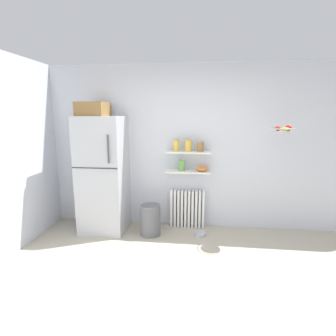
{
  "coord_description": "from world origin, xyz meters",
  "views": [
    {
      "loc": [
        0.22,
        -2.22,
        1.84
      ],
      "look_at": [
        -0.23,
        1.6,
        1.05
      ],
      "focal_mm": 28.41,
      "sensor_mm": 36.0,
      "label": 1
    }
  ],
  "objects_px": {
    "vase": "(182,166)",
    "storage_jar_2": "(200,146)",
    "pet_food_bowl": "(200,234)",
    "storage_jar_0": "(176,145)",
    "storage_jar_1": "(188,145)",
    "refrigerator": "(103,172)",
    "radiator": "(187,209)",
    "trash_bin": "(150,220)",
    "shelf_bowl": "(202,169)",
    "hanging_fruit_basket": "(283,129)"
  },
  "relations": [
    {
      "from": "storage_jar_0",
      "to": "pet_food_bowl",
      "type": "distance_m",
      "value": 1.42
    },
    {
      "from": "storage_jar_2",
      "to": "hanging_fruit_basket",
      "type": "xyz_separation_m",
      "value": [
        1.13,
        -0.25,
        0.29
      ]
    },
    {
      "from": "refrigerator",
      "to": "radiator",
      "type": "bearing_deg",
      "value": 10.42
    },
    {
      "from": "storage_jar_2",
      "to": "trash_bin",
      "type": "relative_size",
      "value": 0.35
    },
    {
      "from": "refrigerator",
      "to": "storage_jar_1",
      "type": "distance_m",
      "value": 1.4
    },
    {
      "from": "storage_jar_0",
      "to": "trash_bin",
      "type": "relative_size",
      "value": 0.4
    },
    {
      "from": "trash_bin",
      "to": "pet_food_bowl",
      "type": "bearing_deg",
      "value": 3.09
    },
    {
      "from": "refrigerator",
      "to": "storage_jar_2",
      "type": "distance_m",
      "value": 1.57
    },
    {
      "from": "storage_jar_1",
      "to": "storage_jar_2",
      "type": "distance_m",
      "value": 0.19
    },
    {
      "from": "storage_jar_2",
      "to": "refrigerator",
      "type": "bearing_deg",
      "value": -171.98
    },
    {
      "from": "vase",
      "to": "shelf_bowl",
      "type": "relative_size",
      "value": 0.9
    },
    {
      "from": "radiator",
      "to": "storage_jar_0",
      "type": "relative_size",
      "value": 3.24
    },
    {
      "from": "storage_jar_1",
      "to": "hanging_fruit_basket",
      "type": "bearing_deg",
      "value": -10.57
    },
    {
      "from": "shelf_bowl",
      "to": "pet_food_bowl",
      "type": "xyz_separation_m",
      "value": [
        -0.01,
        -0.28,
        -0.97
      ]
    },
    {
      "from": "radiator",
      "to": "storage_jar_1",
      "type": "distance_m",
      "value": 1.05
    },
    {
      "from": "refrigerator",
      "to": "radiator",
      "type": "relative_size",
      "value": 3.25
    },
    {
      "from": "storage_jar_1",
      "to": "trash_bin",
      "type": "bearing_deg",
      "value": -149.45
    },
    {
      "from": "radiator",
      "to": "pet_food_bowl",
      "type": "xyz_separation_m",
      "value": [
        0.22,
        -0.31,
        -0.28
      ]
    },
    {
      "from": "refrigerator",
      "to": "trash_bin",
      "type": "height_order",
      "value": "refrigerator"
    },
    {
      "from": "storage_jar_0",
      "to": "radiator",
      "type": "bearing_deg",
      "value": 9.05
    },
    {
      "from": "vase",
      "to": "shelf_bowl",
      "type": "xyz_separation_m",
      "value": [
        0.32,
        0.0,
        -0.04
      ]
    },
    {
      "from": "trash_bin",
      "to": "hanging_fruit_basket",
      "type": "relative_size",
      "value": 1.45
    },
    {
      "from": "storage_jar_2",
      "to": "pet_food_bowl",
      "type": "xyz_separation_m",
      "value": [
        0.03,
        -0.28,
        -1.32
      ]
    },
    {
      "from": "trash_bin",
      "to": "storage_jar_1",
      "type": "bearing_deg",
      "value": 30.55
    },
    {
      "from": "vase",
      "to": "shelf_bowl",
      "type": "distance_m",
      "value": 0.32
    },
    {
      "from": "vase",
      "to": "storage_jar_2",
      "type": "bearing_deg",
      "value": 0.0
    },
    {
      "from": "refrigerator",
      "to": "hanging_fruit_basket",
      "type": "relative_size",
      "value": 6.17
    },
    {
      "from": "storage_jar_1",
      "to": "vase",
      "type": "distance_m",
      "value": 0.34
    },
    {
      "from": "storage_jar_1",
      "to": "pet_food_bowl",
      "type": "height_order",
      "value": "storage_jar_1"
    },
    {
      "from": "vase",
      "to": "trash_bin",
      "type": "xyz_separation_m",
      "value": [
        -0.45,
        -0.32,
        -0.8
      ]
    },
    {
      "from": "storage_jar_0",
      "to": "vase",
      "type": "height_order",
      "value": "storage_jar_0"
    },
    {
      "from": "storage_jar_2",
      "to": "storage_jar_0",
      "type": "bearing_deg",
      "value": -180.0
    },
    {
      "from": "shelf_bowl",
      "to": "storage_jar_2",
      "type": "bearing_deg",
      "value": 180.0
    },
    {
      "from": "storage_jar_1",
      "to": "trash_bin",
      "type": "xyz_separation_m",
      "value": [
        -0.55,
        -0.32,
        -1.12
      ]
    },
    {
      "from": "shelf_bowl",
      "to": "pet_food_bowl",
      "type": "height_order",
      "value": "shelf_bowl"
    },
    {
      "from": "storage_jar_2",
      "to": "shelf_bowl",
      "type": "xyz_separation_m",
      "value": [
        0.03,
        -0.0,
        -0.35
      ]
    },
    {
      "from": "vase",
      "to": "trash_bin",
      "type": "bearing_deg",
      "value": -144.25
    },
    {
      "from": "radiator",
      "to": "storage_jar_0",
      "type": "distance_m",
      "value": 1.07
    },
    {
      "from": "storage_jar_0",
      "to": "vase",
      "type": "distance_m",
      "value": 0.33
    },
    {
      "from": "storage_jar_0",
      "to": "storage_jar_1",
      "type": "xyz_separation_m",
      "value": [
        0.19,
        0.0,
        0.0
      ]
    },
    {
      "from": "refrigerator",
      "to": "storage_jar_1",
      "type": "relative_size",
      "value": 10.35
    },
    {
      "from": "storage_jar_0",
      "to": "vase",
      "type": "bearing_deg",
      "value": 0.0
    },
    {
      "from": "refrigerator",
      "to": "pet_food_bowl",
      "type": "bearing_deg",
      "value": -2.66
    },
    {
      "from": "pet_food_bowl",
      "to": "radiator",
      "type": "bearing_deg",
      "value": 124.52
    },
    {
      "from": "trash_bin",
      "to": "vase",
      "type": "bearing_deg",
      "value": 35.75
    },
    {
      "from": "radiator",
      "to": "shelf_bowl",
      "type": "relative_size",
      "value": 3.33
    },
    {
      "from": "pet_food_bowl",
      "to": "storage_jar_0",
      "type": "bearing_deg",
      "value": 144.95
    },
    {
      "from": "refrigerator",
      "to": "shelf_bowl",
      "type": "height_order",
      "value": "refrigerator"
    },
    {
      "from": "refrigerator",
      "to": "hanging_fruit_basket",
      "type": "xyz_separation_m",
      "value": [
        2.63,
        -0.03,
        0.68
      ]
    },
    {
      "from": "storage_jar_0",
      "to": "storage_jar_2",
      "type": "height_order",
      "value": "storage_jar_0"
    }
  ]
}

